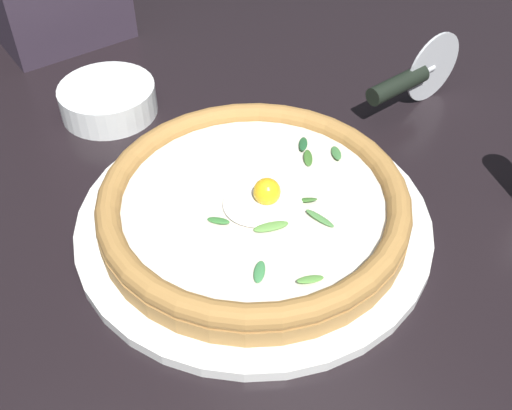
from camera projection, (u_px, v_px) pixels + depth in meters
name	position (u px, v px, depth m)	size (l,w,h in m)	color
ground_plane	(294.00, 218.00, 0.65)	(2.40, 2.40, 0.03)	black
pizza_plate	(256.00, 224.00, 0.61)	(0.35, 0.35, 0.01)	white
pizza	(256.00, 206.00, 0.60)	(0.30, 0.30, 0.05)	#AF7F44
side_bowl	(108.00, 100.00, 0.75)	(0.12, 0.12, 0.04)	white
pizza_cutter	(411.00, 78.00, 0.74)	(0.15, 0.03, 0.09)	silver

